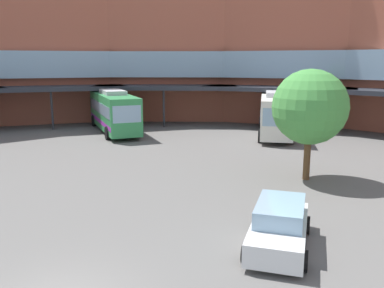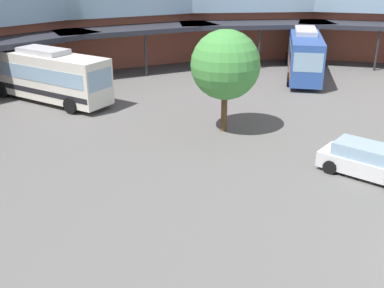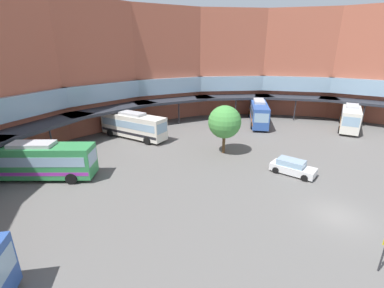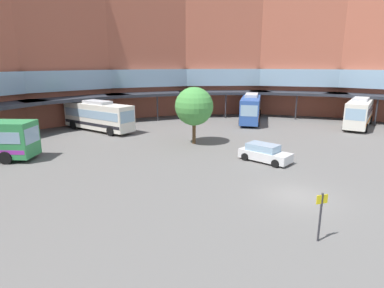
{
  "view_description": "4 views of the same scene",
  "coord_description": "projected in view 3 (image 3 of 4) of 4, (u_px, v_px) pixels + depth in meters",
  "views": [
    {
      "loc": [
        6.86,
        -7.55,
        6.29
      ],
      "look_at": [
        -1.32,
        12.95,
        1.82
      ],
      "focal_mm": 38.09,
      "sensor_mm": 36.0,
      "label": 1
    },
    {
      "loc": [
        -15.07,
        -1.93,
        9.66
      ],
      "look_at": [
        -2.57,
        10.14,
        2.53
      ],
      "focal_mm": 42.97,
      "sensor_mm": 36.0,
      "label": 2
    },
    {
      "loc": [
        -20.75,
        -3.74,
        12.42
      ],
      "look_at": [
        -0.77,
        14.79,
        2.55
      ],
      "focal_mm": 25.14,
      "sensor_mm": 36.0,
      "label": 3
    },
    {
      "loc": [
        -18.21,
        -9.31,
        8.37
      ],
      "look_at": [
        1.23,
        11.18,
        1.18
      ],
      "focal_mm": 30.12,
      "sensor_mm": 36.0,
      "label": 4
    }
  ],
  "objects": [
    {
      "name": "station_building",
      "position": [
        146.0,
        77.0,
        32.64
      ],
      "size": [
        80.32,
        41.76,
        18.8
      ],
      "color": "#AD5942",
      "rests_on": "ground"
    },
    {
      "name": "ground_plane",
      "position": [
        338.0,
        216.0,
        20.92
      ],
      "size": [
        123.07,
        123.07,
        0.0
      ],
      "primitive_type": "plane",
      "color": "#605E5B"
    },
    {
      "name": "stop_sign_post",
      "position": [
        384.0,
        250.0,
        15.31
      ],
      "size": [
        0.55,
        0.31,
        2.47
      ],
      "color": "#2D2D33",
      "rests_on": "ground"
    },
    {
      "name": "bus_4",
      "position": [
        350.0,
        117.0,
        42.64
      ],
      "size": [
        10.36,
        4.9,
        3.88
      ],
      "rotation": [
        0.0,
        0.0,
        3.39
      ],
      "color": "silver",
      "rests_on": "ground"
    },
    {
      "name": "parked_car",
      "position": [
        292.0,
        167.0,
        27.67
      ],
      "size": [
        2.31,
        4.54,
        1.53
      ],
      "rotation": [
        0.0,
        0.0,
        4.8
      ],
      "color": "silver",
      "rests_on": "ground"
    },
    {
      "name": "bus_0",
      "position": [
        258.0,
        111.0,
        46.12
      ],
      "size": [
        11.63,
        8.92,
        3.96
      ],
      "rotation": [
        0.0,
        0.0,
        3.73
      ],
      "color": "#2D519E",
      "rests_on": "ground"
    },
    {
      "name": "plaza_tree",
      "position": [
        225.0,
        122.0,
        32.13
      ],
      "size": [
        3.97,
        3.97,
        5.94
      ],
      "color": "brown",
      "rests_on": "ground"
    },
    {
      "name": "bus_3",
      "position": [
        133.0,
        125.0,
        38.29
      ],
      "size": [
        4.53,
        10.62,
        3.77
      ],
      "rotation": [
        0.0,
        0.0,
        4.92
      ],
      "color": "silver",
      "rests_on": "ground"
    },
    {
      "name": "bus_1",
      "position": [
        36.0,
        160.0,
        26.36
      ],
      "size": [
        9.61,
        10.0,
        3.79
      ],
      "rotation": [
        0.0,
        0.0,
        5.47
      ],
      "color": "#338C4C",
      "rests_on": "ground"
    }
  ]
}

